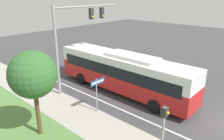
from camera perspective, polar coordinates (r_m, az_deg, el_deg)
bus at (r=17.37m, az=2.74°, el=-0.21°), size 2.58×12.12×3.27m
signal_gantry at (r=17.65m, az=-9.14°, el=10.42°), size 6.86×0.41×6.91m
pedestrian_signal at (r=10.15m, az=13.27°, el=-14.34°), size 0.28×0.34×3.09m
street_sign at (r=14.37m, az=-3.90°, el=-5.07°), size 1.22×0.08×2.45m
roadside_tree at (r=12.01m, az=-19.95°, el=-1.19°), size 2.53×2.53×4.85m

